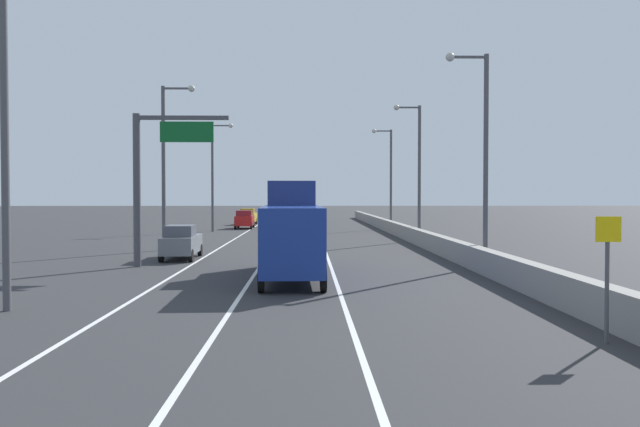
{
  "coord_description": "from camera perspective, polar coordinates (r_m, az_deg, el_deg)",
  "views": [
    {
      "loc": [
        0.31,
        -2.8,
        3.48
      ],
      "look_at": [
        1.21,
        40.76,
        2.3
      ],
      "focal_mm": 36.41,
      "sensor_mm": 36.0,
      "label": 1
    }
  ],
  "objects": [
    {
      "name": "lane_stripe_right",
      "position": [
        57.91,
        -0.01,
        -1.88
      ],
      "size": [
        0.16,
        130.0,
        0.0
      ],
      "primitive_type": "cube",
      "color": "silver",
      "rests_on": "ground_plane"
    },
    {
      "name": "overhead_sign_gantry",
      "position": [
        32.79,
        -14.56,
        3.69
      ],
      "size": [
        4.68,
        0.36,
        7.5
      ],
      "color": "#47474C",
      "rests_on": "ground_plane"
    },
    {
      "name": "lamp_post_right_second",
      "position": [
        33.08,
        13.96,
        5.91
      ],
      "size": [
        2.14,
        0.44,
        10.52
      ],
      "color": "#4C4C51",
      "rests_on": "ground_plane"
    },
    {
      "name": "lane_stripe_left",
      "position": [
        58.19,
        -6.92,
        -1.88
      ],
      "size": [
        0.16,
        130.0,
        0.0
      ],
      "primitive_type": "cube",
      "color": "silver",
      "rests_on": "ground_plane"
    },
    {
      "name": "car_red_0",
      "position": [
        69.43,
        -6.65,
        -0.52
      ],
      "size": [
        1.92,
        4.23,
        1.95
      ],
      "color": "red",
      "rests_on": "ground_plane"
    },
    {
      "name": "lamp_post_left_near",
      "position": [
        21.72,
        -25.39,
        8.11
      ],
      "size": [
        2.14,
        0.44,
        10.52
      ],
      "color": "#4C4C51",
      "rests_on": "ground_plane"
    },
    {
      "name": "car_blue_2",
      "position": [
        76.57,
        -1.8,
        -0.34
      ],
      "size": [
        2.05,
        4.62,
        1.87
      ],
      "color": "#1E389E",
      "rests_on": "ground_plane"
    },
    {
      "name": "car_silver_1",
      "position": [
        88.21,
        -1.63,
        -0.06
      ],
      "size": [
        1.89,
        4.26,
        1.99
      ],
      "color": "#B7B7BC",
      "rests_on": "ground_plane"
    },
    {
      "name": "car_white_5",
      "position": [
        86.18,
        -3.8,
        -0.14
      ],
      "size": [
        1.78,
        4.05,
        1.88
      ],
      "color": "white",
      "rests_on": "ground_plane"
    },
    {
      "name": "jersey_barrier_right",
      "position": [
        43.64,
        9.36,
        -2.31
      ],
      "size": [
        0.6,
        120.0,
        1.1
      ],
      "primitive_type": "cube",
      "color": "gray",
      "rests_on": "ground_plane"
    },
    {
      "name": "lamp_post_left_mid",
      "position": [
        42.48,
        -13.27,
        4.94
      ],
      "size": [
        2.14,
        0.44,
        10.52
      ],
      "color": "#4C4C51",
      "rests_on": "ground_plane"
    },
    {
      "name": "ground_plane",
      "position": [
        66.89,
        -1.46,
        -1.42
      ],
      "size": [
        320.0,
        320.0,
        0.0
      ],
      "primitive_type": "plane",
      "color": "#2D2D30"
    },
    {
      "name": "box_truck",
      "position": [
        27.61,
        -2.5,
        -1.74
      ],
      "size": [
        2.71,
        9.71,
        4.15
      ],
      "color": "navy",
      "rests_on": "ground_plane"
    },
    {
      "name": "car_yellow_3",
      "position": [
        79.11,
        -6.35,
        -0.26
      ],
      "size": [
        1.88,
        4.7,
        1.97
      ],
      "color": "gold",
      "rests_on": "ground_plane"
    },
    {
      "name": "speed_advisory_sign",
      "position": [
        16.73,
        23.94,
        -4.47
      ],
      "size": [
        0.6,
        0.11,
        3.0
      ],
      "color": "#4C4C51",
      "rests_on": "ground_plane"
    },
    {
      "name": "car_gray_4",
      "position": [
        36.54,
        -12.1,
        -2.47
      ],
      "size": [
        1.89,
        4.58,
        1.88
      ],
      "color": "slate",
      "rests_on": "ground_plane"
    },
    {
      "name": "lamp_post_right_fourth",
      "position": [
        68.73,
        6.05,
        3.66
      ],
      "size": [
        2.14,
        0.44,
        10.52
      ],
      "color": "#4C4C51",
      "rests_on": "ground_plane"
    },
    {
      "name": "lamp_post_left_far",
      "position": [
        63.93,
        -9.22,
        3.81
      ],
      "size": [
        2.14,
        0.44,
        10.52
      ],
      "color": "#4C4C51",
      "rests_on": "ground_plane"
    },
    {
      "name": "lamp_post_right_third",
      "position": [
        50.77,
        8.45,
        4.4
      ],
      "size": [
        2.14,
        0.44,
        10.52
      ],
      "color": "#4C4C51",
      "rests_on": "ground_plane"
    },
    {
      "name": "lane_stripe_center",
      "position": [
        57.95,
        -3.48,
        -1.89
      ],
      "size": [
        0.16,
        130.0,
        0.0
      ],
      "primitive_type": "cube",
      "color": "silver",
      "rests_on": "ground_plane"
    }
  ]
}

